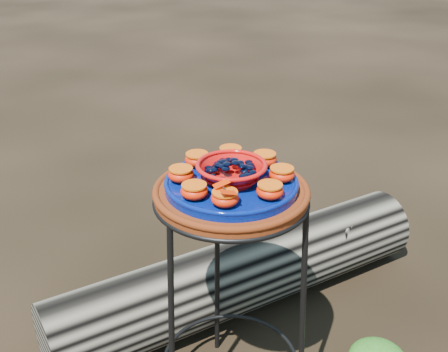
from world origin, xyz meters
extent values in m
cylinder|color=#4B1F09|center=(0.00, 0.00, 0.72)|extent=(0.39, 0.39, 0.03)
cylinder|color=#000353|center=(0.00, 0.00, 0.74)|extent=(0.34, 0.34, 0.02)
ellipsoid|color=red|center=(-0.04, -0.12, 0.77)|extent=(0.07, 0.07, 0.04)
ellipsoid|color=red|center=(0.07, -0.10, 0.77)|extent=(0.07, 0.07, 0.04)
ellipsoid|color=red|center=(0.12, -0.02, 0.77)|extent=(0.07, 0.07, 0.04)
ellipsoid|color=red|center=(0.10, 0.07, 0.77)|extent=(0.07, 0.07, 0.04)
ellipsoid|color=red|center=(0.02, 0.12, 0.77)|extent=(0.07, 0.07, 0.04)
ellipsoid|color=red|center=(-0.07, 0.10, 0.77)|extent=(0.07, 0.07, 0.04)
ellipsoid|color=red|center=(-0.12, 0.02, 0.77)|extent=(0.07, 0.07, 0.04)
ellipsoid|color=red|center=(-0.10, -0.07, 0.77)|extent=(0.07, 0.07, 0.04)
ellipsoid|color=#155F11|center=(-0.36, 0.27, 0.07)|extent=(0.27, 0.27, 0.14)
ellipsoid|color=#155F11|center=(-0.16, 0.44, 0.07)|extent=(0.28, 0.28, 0.14)
camera|label=1|loc=(-0.26, -1.24, 1.39)|focal=45.00mm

